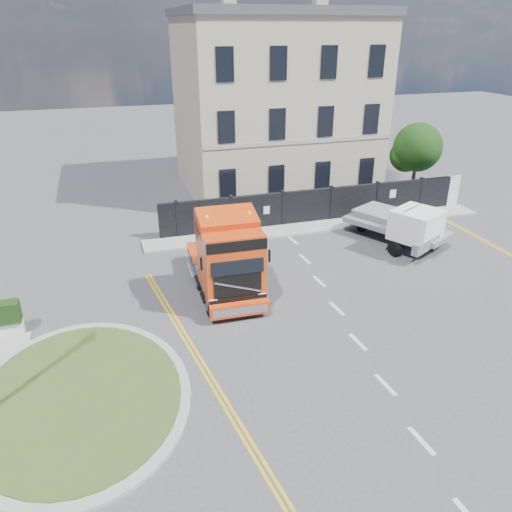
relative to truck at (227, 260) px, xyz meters
name	(u,v)px	position (x,y,z in m)	size (l,w,h in m)	color
ground	(265,315)	(0.99, -1.98, -1.68)	(120.00, 120.00, 0.00)	#424244
traffic_island	(79,397)	(-6.01, -4.98, -1.60)	(6.80, 6.80, 0.17)	#989893
hoarding_fence	(324,205)	(7.54, 7.02, -0.68)	(18.80, 0.25, 2.00)	black
georgian_building	(274,103)	(6.99, 14.52, 4.09)	(12.30, 10.30, 12.80)	#B3A58E
tree	(415,149)	(15.37, 10.11, 1.37)	(3.20, 3.20, 4.80)	#382619
pavement_far	(320,226)	(6.99, 6.12, -1.62)	(20.00, 1.60, 0.12)	#989893
truck	(227,260)	(0.00, 0.00, 0.00)	(2.53, 6.32, 3.75)	black
flatbed_pickup	(408,226)	(10.02, 2.16, -0.46)	(4.44, 5.99, 2.26)	slate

